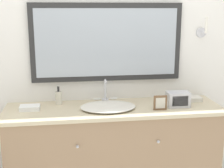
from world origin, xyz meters
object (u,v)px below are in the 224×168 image
soap_bottle (59,97)px  appliance_box (178,99)px  sink_basin (108,106)px  picture_frame (160,103)px

soap_bottle → appliance_box: (0.99, -0.20, 0.00)m
sink_basin → soap_bottle: (-0.40, 0.17, 0.04)m
sink_basin → appliance_box: 0.59m
soap_bottle → picture_frame: soap_bottle is taller
appliance_box → picture_frame: (-0.17, -0.07, -0.00)m
appliance_box → picture_frame: bearing=-157.0°
appliance_box → picture_frame: 0.19m
sink_basin → appliance_box: (0.59, -0.03, 0.04)m
appliance_box → sink_basin: bearing=177.1°
sink_basin → picture_frame: bearing=-14.2°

